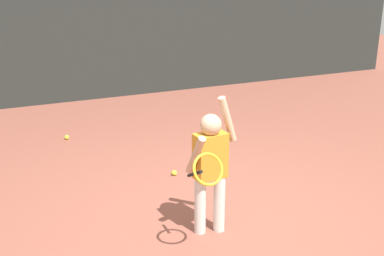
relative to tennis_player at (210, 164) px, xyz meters
name	(u,v)px	position (x,y,z in m)	size (l,w,h in m)	color
ground_plane	(220,224)	(0.16, 0.10, -0.73)	(20.00, 20.00, 0.00)	brown
tennis_player	(210,164)	(0.00, 0.00, 0.00)	(0.66, 0.63, 1.35)	silver
tennis_ball_3	(67,137)	(-0.89, 3.09, -0.69)	(0.07, 0.07, 0.07)	#CCE033
tennis_ball_6	(174,173)	(0.13, 1.35, -0.69)	(0.07, 0.07, 0.07)	#CCE033
tennis_ball_7	(214,138)	(1.07, 2.24, -0.69)	(0.07, 0.07, 0.07)	#CCE033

